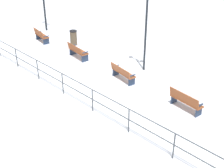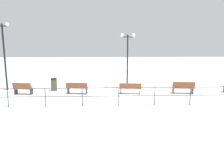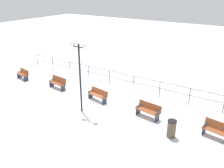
{
  "view_description": "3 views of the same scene",
  "coord_description": "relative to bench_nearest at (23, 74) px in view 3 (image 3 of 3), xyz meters",
  "views": [
    {
      "loc": [
        -10.84,
        -10.08,
        7.8
      ],
      "look_at": [
        -1.93,
        -1.06,
        0.89
      ],
      "focal_mm": 50.59,
      "sensor_mm": 36.0,
      "label": 1
    },
    {
      "loc": [
        -16.15,
        2.03,
        3.79
      ],
      "look_at": [
        -1.78,
        1.43,
        1.08
      ],
      "focal_mm": 36.05,
      "sensor_mm": 36.0,
      "label": 2
    },
    {
      "loc": [
        12.18,
        9.35,
        7.48
      ],
      "look_at": [
        -1.14,
        0.48,
        1.0
      ],
      "focal_mm": 39.33,
      "sensor_mm": 36.0,
      "label": 3
    }
  ],
  "objects": [
    {
      "name": "bench_third",
      "position": [
        -0.15,
        7.81,
        0.0
      ],
      "size": [
        0.75,
        1.66,
        0.84
      ],
      "rotation": [
        0.0,
        0.0,
        -0.17
      ],
      "color": "brown",
      "rests_on": "ground"
    },
    {
      "name": "bench_fourth",
      "position": [
        0.01,
        11.71,
        0.02
      ],
      "size": [
        0.74,
        1.62,
        0.88
      ],
      "rotation": [
        0.0,
        0.0,
        -0.12
      ],
      "color": "brown",
      "rests_on": "ground"
    },
    {
      "name": "ground_plane",
      "position": [
        -0.05,
        7.8,
        -0.45
      ],
      "size": [
        80.0,
        80.0,
        0.0
      ],
      "primitive_type": "plane",
      "color": "white",
      "rests_on": "ground"
    },
    {
      "name": "waterfront_railing",
      "position": [
        -3.21,
        7.8,
        0.32
      ],
      "size": [
        0.05,
        19.55,
        1.12
      ],
      "color": "#383D42",
      "rests_on": "ground"
    },
    {
      "name": "bench_fifth",
      "position": [
        -0.0,
        15.62,
        0.01
      ],
      "size": [
        0.74,
        1.46,
        0.89
      ],
      "rotation": [
        0.0,
        0.0,
        -0.16
      ],
      "color": "brown",
      "rests_on": "ground"
    },
    {
      "name": "bench_nearest",
      "position": [
        0.0,
        0.0,
        0.0
      ],
      "size": [
        0.72,
        1.43,
        0.86
      ],
      "rotation": [
        0.0,
        0.0,
        -0.17
      ],
      "color": "brown",
      "rests_on": "ground"
    },
    {
      "name": "lamppost_middle",
      "position": [
        1.64,
        7.85,
        2.77
      ],
      "size": [
        0.29,
        1.18,
        4.43
      ],
      "color": "black",
      "rests_on": "ground"
    },
    {
      "name": "bench_second",
      "position": [
        -0.21,
        3.9,
        0.03
      ],
      "size": [
        0.68,
        1.66,
        0.92
      ],
      "rotation": [
        0.0,
        0.0,
        -0.11
      ],
      "color": "brown",
      "rests_on": "ground"
    },
    {
      "name": "trash_bin",
      "position": [
        1.24,
        13.65,
        0.05
      ],
      "size": [
        0.48,
        0.48,
        0.99
      ],
      "color": "brown",
      "rests_on": "ground"
    }
  ]
}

